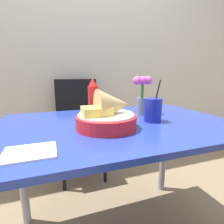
# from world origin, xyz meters

# --- Properties ---
(wall_window) EXTENTS (7.00, 0.06, 2.60)m
(wall_window) POSITION_xyz_m (0.00, 1.08, 1.30)
(wall_window) COLOR #B7B2A3
(wall_window) RESTS_ON ground_plane
(dining_table) EXTENTS (1.16, 0.76, 0.72)m
(dining_table) POSITION_xyz_m (0.00, 0.00, 0.62)
(dining_table) COLOR #233893
(dining_table) RESTS_ON ground_plane
(chair_far_window) EXTENTS (0.40, 0.40, 0.92)m
(chair_far_window) POSITION_xyz_m (-0.08, 0.86, 0.54)
(chair_far_window) COLOR black
(chair_far_window) RESTS_ON ground_plane
(food_basket) EXTENTS (0.27, 0.27, 0.18)m
(food_basket) POSITION_xyz_m (-0.08, -0.07, 0.79)
(food_basket) COLOR red
(food_basket) RESTS_ON dining_table
(ketchup_bottle) EXTENTS (0.06, 0.06, 0.22)m
(ketchup_bottle) POSITION_xyz_m (-0.09, 0.17, 0.83)
(ketchup_bottle) COLOR red
(ketchup_bottle) RESTS_ON dining_table
(drink_cup) EXTENTS (0.09, 0.09, 0.21)m
(drink_cup) POSITION_xyz_m (0.17, -0.04, 0.78)
(drink_cup) COLOR #192399
(drink_cup) RESTS_ON dining_table
(flower_vase) EXTENTS (0.12, 0.06, 0.23)m
(flower_vase) POSITION_xyz_m (0.19, 0.12, 0.85)
(flower_vase) COLOR gray
(flower_vase) RESTS_ON dining_table
(napkin) EXTENTS (0.16, 0.12, 0.01)m
(napkin) POSITION_xyz_m (-0.39, -0.24, 0.73)
(napkin) COLOR white
(napkin) RESTS_ON dining_table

